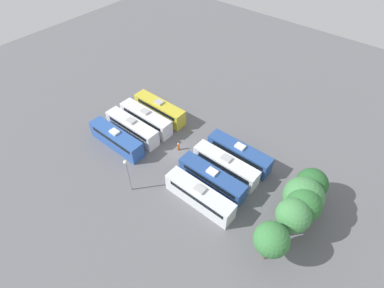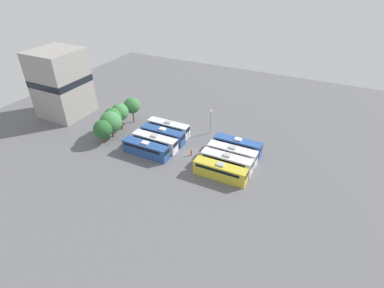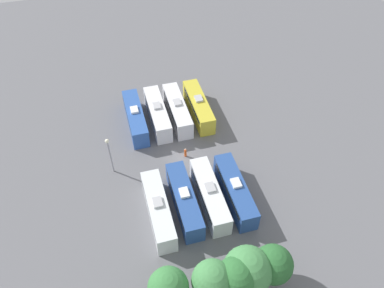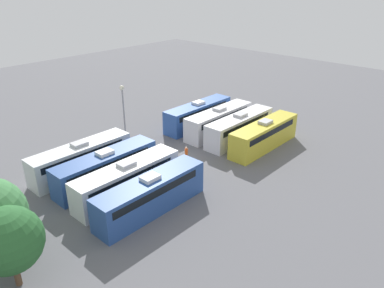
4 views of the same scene
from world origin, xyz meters
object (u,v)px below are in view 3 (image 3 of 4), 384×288
at_px(bus_2, 158,113).
at_px(tree_1, 247,271).
at_px(bus_1, 177,110).
at_px(bus_0, 199,106).
at_px(bus_3, 135,117).
at_px(bus_6, 184,200).
at_px(bus_4, 235,190).
at_px(tree_2, 236,278).
at_px(worker_person, 185,153).
at_px(tree_4, 168,287).
at_px(light_pole, 109,150).
at_px(bus_5, 210,195).
at_px(tree_3, 212,281).
at_px(tree_0, 273,264).
at_px(bus_7, 158,210).

height_order(bus_2, tree_1, tree_1).
bearing_deg(bus_1, tree_1, 90.66).
distance_m(bus_0, bus_3, 10.83).
height_order(bus_1, bus_6, same).
relative_size(bus_0, bus_4, 1.00).
bearing_deg(bus_6, tree_2, 99.64).
height_order(worker_person, tree_4, tree_4).
height_order(light_pole, tree_1, tree_1).
relative_size(bus_3, bus_5, 1.00).
bearing_deg(bus_3, tree_3, 96.09).
relative_size(bus_4, tree_0, 1.87).
xyz_separation_m(tree_0, tree_3, (7.32, 0.43, 1.19)).
relative_size(bus_1, bus_2, 1.00).
bearing_deg(bus_1, bus_5, 90.05).
height_order(bus_0, bus_5, same).
height_order(bus_5, tree_1, tree_1).
height_order(bus_3, bus_6, same).
distance_m(bus_3, bus_5, 19.57).
height_order(bus_3, worker_person, bus_3).
height_order(bus_2, worker_person, bus_2).
height_order(tree_0, tree_2, tree_2).
xyz_separation_m(bus_7, tree_1, (-7.57, 11.97, 2.39)).
distance_m(bus_6, tree_3, 13.27).
bearing_deg(bus_5, bus_1, -89.95).
bearing_deg(bus_7, bus_2, -101.55).
xyz_separation_m(tree_0, tree_1, (3.14, 0.07, 0.39)).
relative_size(worker_person, tree_2, 0.24).
distance_m(tree_1, tree_2, 1.85).
xyz_separation_m(bus_1, bus_2, (3.41, -0.05, 0.00)).
bearing_deg(bus_1, bus_2, -0.85).
height_order(bus_2, light_pole, light_pole).
height_order(bus_6, tree_3, tree_3).
relative_size(bus_3, tree_3, 1.56).
distance_m(bus_6, tree_4, 13.70).
bearing_deg(worker_person, bus_3, -55.51).
relative_size(tree_1, tree_2, 0.99).
bearing_deg(tree_4, bus_0, -111.79).
bearing_deg(bus_2, bus_3, -0.12).
distance_m(bus_5, tree_2, 13.48).
height_order(bus_1, tree_1, tree_1).
height_order(bus_0, bus_2, same).
bearing_deg(bus_4, tree_4, 44.94).
distance_m(tree_3, tree_4, 4.67).
height_order(tree_3, tree_4, tree_3).
bearing_deg(bus_2, bus_5, 100.64).
relative_size(bus_6, tree_3, 1.56).
relative_size(bus_0, tree_4, 1.58).
bearing_deg(bus_6, bus_3, -78.74).
bearing_deg(bus_5, bus_4, 176.39).
relative_size(bus_4, bus_5, 1.00).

